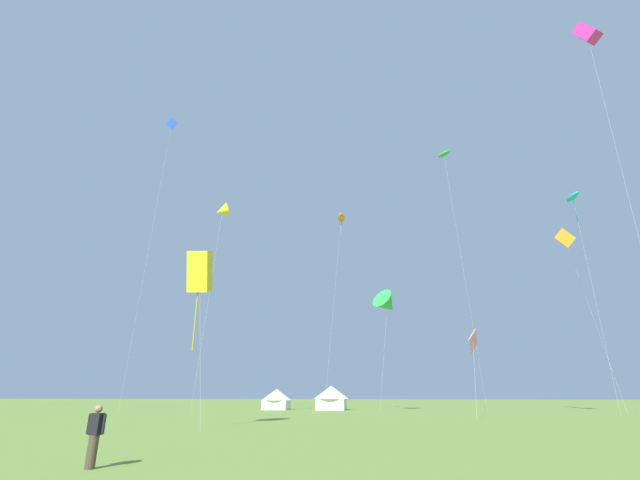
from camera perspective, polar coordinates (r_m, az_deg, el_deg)
kite_green_parafoil at (r=65.17m, az=15.87°, el=10.54°), size 2.58×2.03×34.40m
kite_yellow_delta at (r=52.58m, az=-12.62°, el=3.68°), size 2.30×2.66×23.29m
kite_pink_diamond at (r=44.61m, az=19.32°, el=-12.41°), size 1.37×3.06×7.88m
kite_orange_diamond at (r=67.41m, az=29.32°, el=0.12°), size 3.67×2.19×23.39m
kite_cyan_parafoil at (r=61.45m, az=30.07°, el=4.83°), size 1.53×3.81×25.10m
kite_yellow_box at (r=31.53m, az=-15.39°, el=-4.01°), size 2.17×2.32×11.63m
kite_magenta_box at (r=52.82m, az=31.45°, el=21.96°), size 2.25×2.46×35.94m
kite_orange_parafoil at (r=61.12m, az=2.78°, el=2.85°), size 2.77×3.83×25.79m
kite_green_delta at (r=59.57m, az=8.77°, el=-8.26°), size 4.68×4.83×15.30m
kite_blue_diamond at (r=65.81m, az=-19.02°, el=12.74°), size 1.83×1.69×38.80m
person_spectator at (r=15.52m, az=-27.34°, el=-21.84°), size 0.57×0.29×1.73m
festival_tent_left at (r=65.58m, az=-5.67°, el=-19.83°), size 4.20×4.20×2.73m
festival_tent_right at (r=64.14m, az=1.48°, el=-19.72°), size 4.84×4.84×3.15m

